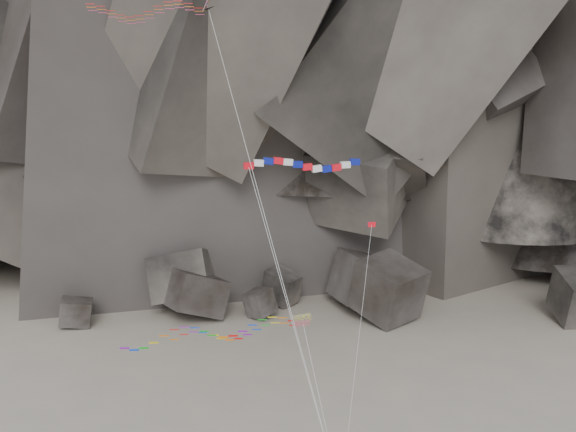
# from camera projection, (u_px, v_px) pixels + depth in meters

# --- Properties ---
(boulder_field) EXTENTS (67.99, 15.85, 8.52)m
(boulder_field) POSITION_uv_depth(u_px,v_px,m) (362.00, 295.00, 86.13)
(boulder_field) COLOR #47423F
(boulder_field) RESTS_ON ground
(delta_kite) EXTENTS (17.84, 8.86, 31.84)m
(delta_kite) POSITION_uv_depth(u_px,v_px,m) (141.00, 11.00, 48.37)
(delta_kite) COLOR red
(delta_kite) RESTS_ON ground
(banner_kite) EXTENTS (8.07, 9.70, 20.66)m
(banner_kite) POSITION_uv_depth(u_px,v_px,m) (302.00, 166.00, 50.05)
(banner_kite) COLOR red
(banner_kite) RESTS_ON ground
(parafoil_kite) EXTENTS (16.48, 8.49, 9.27)m
(parafoil_kite) POSITION_uv_depth(u_px,v_px,m) (206.00, 332.00, 52.14)
(parafoil_kite) COLOR #E3F30D
(parafoil_kite) RESTS_ON ground
(pennant_kite) EXTENTS (2.36, 10.38, 15.67)m
(pennant_kite) POSITION_uv_depth(u_px,v_px,m) (366.00, 268.00, 51.38)
(pennant_kite) COLOR red
(pennant_kite) RESTS_ON ground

